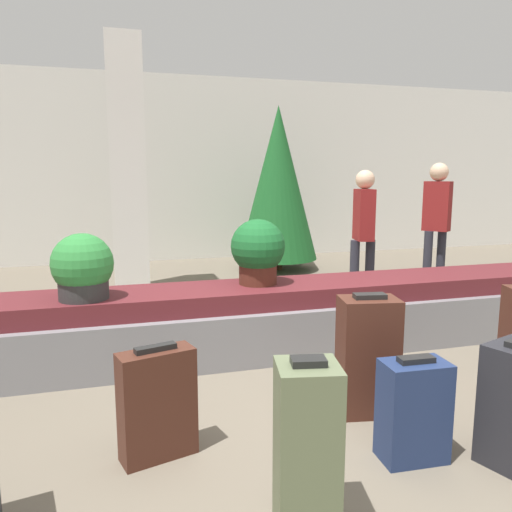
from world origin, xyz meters
TOP-DOWN VIEW (x-y plane):
  - ground_plane at (0.00, 0.00)m, footprint 18.00×18.00m
  - back_wall at (0.00, 6.28)m, footprint 18.00×0.06m
  - carousel at (0.00, 1.33)m, footprint 7.40×0.79m
  - pillar at (-0.94, 3.97)m, footprint 0.44×0.44m
  - suitcase_2 at (0.35, -0.48)m, footprint 0.36×0.23m
  - suitcase_4 at (-0.95, -0.09)m, footprint 0.43×0.26m
  - suitcase_6 at (0.37, 0.06)m, footprint 0.40×0.31m
  - suitcase_7 at (-0.40, -0.83)m, footprint 0.30×0.29m
  - potted_plant_0 at (0.03, 1.38)m, footprint 0.46×0.46m
  - potted_plant_1 at (-1.37, 1.23)m, footprint 0.46×0.46m
  - traveler_0 at (1.67, 2.60)m, footprint 0.31×0.35m
  - traveler_1 at (2.84, 2.86)m, footprint 0.34×0.36m
  - decorated_tree at (1.37, 4.87)m, footprint 1.25×1.25m

SIDE VIEW (x-z plane):
  - ground_plane at x=0.00m, z-range 0.00..0.00m
  - suitcase_2 at x=0.35m, z-range -0.01..0.56m
  - carousel at x=0.00m, z-range -0.01..0.57m
  - suitcase_4 at x=-0.95m, z-range -0.01..0.61m
  - suitcase_7 at x=-0.40m, z-range -0.01..0.76m
  - suitcase_6 at x=0.37m, z-range -0.01..0.77m
  - potted_plant_1 at x=-1.37m, z-range 0.57..1.07m
  - potted_plant_0 at x=0.03m, z-range 0.59..1.15m
  - traveler_0 at x=1.67m, z-range 0.14..1.70m
  - traveler_1 at x=2.84m, z-range 0.16..1.81m
  - decorated_tree at x=1.37m, z-range 0.09..2.65m
  - back_wall at x=0.00m, z-range 0.00..3.20m
  - pillar at x=-0.94m, z-range 0.00..3.20m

